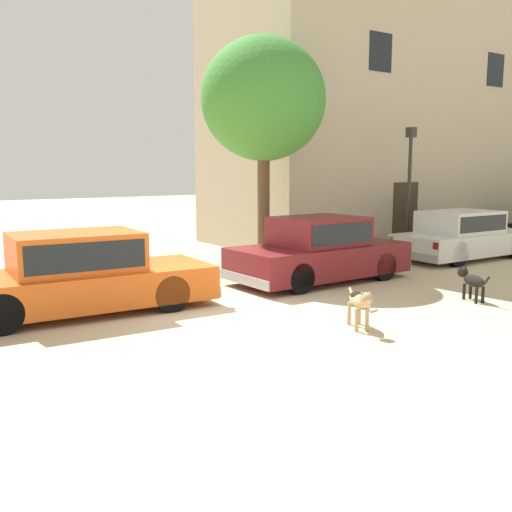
{
  "coord_description": "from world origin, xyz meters",
  "views": [
    {
      "loc": [
        -4.98,
        -8.63,
        2.54
      ],
      "look_at": [
        0.93,
        0.2,
        0.9
      ],
      "focal_mm": 40.05,
      "sensor_mm": 36.0,
      "label": 1
    }
  ],
  "objects_px": {
    "parked_sedan_third": "(463,235)",
    "stray_dog_spotted": "(360,301)",
    "parked_sedan_second": "(319,250)",
    "street_lamp": "(410,174)",
    "stray_cat": "(361,304)",
    "parked_sedan_nearest": "(79,273)",
    "acacia_tree_left": "(264,100)",
    "stray_dog_tan": "(471,280)"
  },
  "relations": [
    {
      "from": "stray_dog_tan",
      "to": "parked_sedan_third",
      "type": "bearing_deg",
      "value": -34.35
    },
    {
      "from": "stray_dog_tan",
      "to": "street_lamp",
      "type": "height_order",
      "value": "street_lamp"
    },
    {
      "from": "stray_dog_spotted",
      "to": "stray_cat",
      "type": "height_order",
      "value": "stray_dog_spotted"
    },
    {
      "from": "parked_sedan_second",
      "to": "stray_dog_spotted",
      "type": "height_order",
      "value": "parked_sedan_second"
    },
    {
      "from": "parked_sedan_third",
      "to": "street_lamp",
      "type": "relative_size",
      "value": 1.2
    },
    {
      "from": "parked_sedan_second",
      "to": "street_lamp",
      "type": "relative_size",
      "value": 1.17
    },
    {
      "from": "acacia_tree_left",
      "to": "stray_cat",
      "type": "bearing_deg",
      "value": -100.53
    },
    {
      "from": "parked_sedan_second",
      "to": "stray_dog_tan",
      "type": "relative_size",
      "value": 4.59
    },
    {
      "from": "stray_dog_spotted",
      "to": "stray_cat",
      "type": "bearing_deg",
      "value": 161.46
    },
    {
      "from": "parked_sedan_nearest",
      "to": "acacia_tree_left",
      "type": "height_order",
      "value": "acacia_tree_left"
    },
    {
      "from": "stray_dog_spotted",
      "to": "acacia_tree_left",
      "type": "bearing_deg",
      "value": -172.05
    },
    {
      "from": "stray_cat",
      "to": "street_lamp",
      "type": "distance_m",
      "value": 7.0
    },
    {
      "from": "parked_sedan_third",
      "to": "stray_cat",
      "type": "bearing_deg",
      "value": -157.32
    },
    {
      "from": "parked_sedan_third",
      "to": "stray_dog_spotted",
      "type": "height_order",
      "value": "parked_sedan_third"
    },
    {
      "from": "street_lamp",
      "to": "acacia_tree_left",
      "type": "distance_m",
      "value": 5.02
    },
    {
      "from": "parked_sedan_nearest",
      "to": "parked_sedan_second",
      "type": "xyz_separation_m",
      "value": [
        5.39,
        -0.14,
        0.01
      ]
    },
    {
      "from": "street_lamp",
      "to": "acacia_tree_left",
      "type": "relative_size",
      "value": 0.65
    },
    {
      "from": "parked_sedan_second",
      "to": "street_lamp",
      "type": "height_order",
      "value": "street_lamp"
    },
    {
      "from": "stray_dog_tan",
      "to": "street_lamp",
      "type": "xyz_separation_m",
      "value": [
        3.23,
        4.47,
        1.96
      ]
    },
    {
      "from": "stray_dog_spotted",
      "to": "stray_dog_tan",
      "type": "height_order",
      "value": "stray_dog_spotted"
    },
    {
      "from": "stray_dog_tan",
      "to": "stray_cat",
      "type": "distance_m",
      "value": 2.36
    },
    {
      "from": "parked_sedan_third",
      "to": "stray_dog_spotted",
      "type": "distance_m",
      "value": 8.25
    },
    {
      "from": "parked_sedan_nearest",
      "to": "parked_sedan_third",
      "type": "height_order",
      "value": "parked_sedan_nearest"
    },
    {
      "from": "street_lamp",
      "to": "acacia_tree_left",
      "type": "height_order",
      "value": "acacia_tree_left"
    },
    {
      "from": "parked_sedan_nearest",
      "to": "acacia_tree_left",
      "type": "relative_size",
      "value": 0.86
    },
    {
      "from": "parked_sedan_second",
      "to": "stray_cat",
      "type": "height_order",
      "value": "parked_sedan_second"
    },
    {
      "from": "parked_sedan_nearest",
      "to": "street_lamp",
      "type": "bearing_deg",
      "value": 9.85
    },
    {
      "from": "stray_dog_spotted",
      "to": "street_lamp",
      "type": "relative_size",
      "value": 0.26
    },
    {
      "from": "parked_sedan_second",
      "to": "stray_dog_spotted",
      "type": "distance_m",
      "value": 3.95
    },
    {
      "from": "parked_sedan_nearest",
      "to": "parked_sedan_third",
      "type": "xyz_separation_m",
      "value": [
        10.8,
        0.07,
        -0.02
      ]
    },
    {
      "from": "parked_sedan_third",
      "to": "stray_cat",
      "type": "height_order",
      "value": "parked_sedan_third"
    },
    {
      "from": "parked_sedan_nearest",
      "to": "stray_dog_spotted",
      "type": "bearing_deg",
      "value": -43.45
    },
    {
      "from": "stray_dog_spotted",
      "to": "acacia_tree_left",
      "type": "height_order",
      "value": "acacia_tree_left"
    },
    {
      "from": "parked_sedan_second",
      "to": "stray_dog_tan",
      "type": "bearing_deg",
      "value": -70.36
    },
    {
      "from": "stray_cat",
      "to": "street_lamp",
      "type": "relative_size",
      "value": 0.17
    },
    {
      "from": "stray_dog_spotted",
      "to": "street_lamp",
      "type": "height_order",
      "value": "street_lamp"
    },
    {
      "from": "parked_sedan_second",
      "to": "stray_dog_spotted",
      "type": "relative_size",
      "value": 4.43
    },
    {
      "from": "stray_dog_tan",
      "to": "acacia_tree_left",
      "type": "height_order",
      "value": "acacia_tree_left"
    },
    {
      "from": "parked_sedan_nearest",
      "to": "parked_sedan_second",
      "type": "distance_m",
      "value": 5.39
    },
    {
      "from": "parked_sedan_second",
      "to": "acacia_tree_left",
      "type": "xyz_separation_m",
      "value": [
        -0.22,
        1.91,
        3.45
      ]
    },
    {
      "from": "parked_sedan_nearest",
      "to": "stray_cat",
      "type": "xyz_separation_m",
      "value": [
        4.37,
        -2.54,
        -0.63
      ]
    },
    {
      "from": "street_lamp",
      "to": "parked_sedan_nearest",
      "type": "bearing_deg",
      "value": -172.96
    }
  ]
}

